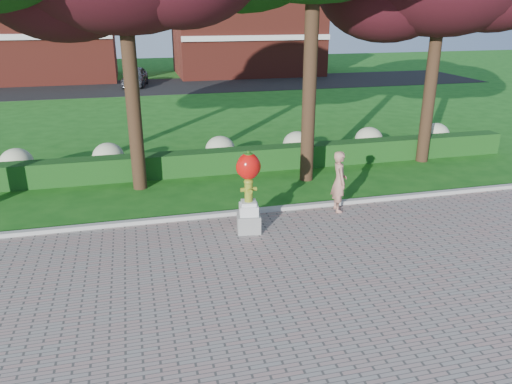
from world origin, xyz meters
TOP-DOWN VIEW (x-y plane):
  - ground at (0.00, 0.00)m, footprint 100.00×100.00m
  - curb at (0.00, 3.00)m, footprint 40.00×0.18m
  - lawn_hedge at (0.00, 7.00)m, footprint 24.00×0.70m
  - hydrangea_row at (0.57, 8.00)m, footprint 20.10×1.10m
  - street at (0.00, 28.00)m, footprint 50.00×8.00m
  - building_left at (-10.00, 34.00)m, footprint 14.00×8.00m
  - building_right at (8.00, 34.00)m, footprint 12.00×8.00m
  - hydrant_sculpture at (0.64, 1.85)m, footprint 0.66×0.66m
  - woman at (3.43, 2.60)m, footprint 0.49×0.68m
  - parked_car at (-1.66, 28.58)m, footprint 2.23×4.21m

SIDE VIEW (x-z plane):
  - ground at x=0.00m, z-range 0.00..0.00m
  - street at x=0.00m, z-range 0.00..0.02m
  - curb at x=0.00m, z-range 0.00..0.15m
  - lawn_hedge at x=0.00m, z-range 0.00..0.80m
  - hydrangea_row at x=0.57m, z-range 0.06..1.04m
  - parked_car at x=-1.66m, z-range 0.02..1.38m
  - woman at x=3.43m, z-range 0.04..1.79m
  - hydrant_sculpture at x=0.64m, z-range 0.10..2.26m
  - building_right at x=8.00m, z-range 0.00..6.40m
  - building_left at x=-10.00m, z-range 0.00..7.00m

